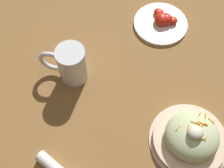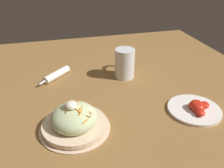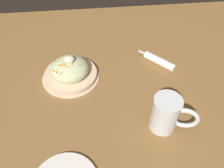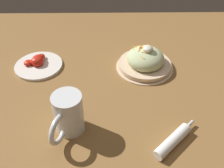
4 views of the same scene
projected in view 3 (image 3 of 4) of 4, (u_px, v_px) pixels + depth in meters
ground_plane at (126, 106)px, 0.83m from camera, size 1.43×1.43×0.00m
salad_plate at (70, 71)px, 0.91m from camera, size 0.23×0.23×0.10m
beer_mug at (166, 115)px, 0.73m from camera, size 0.15×0.09×0.13m
napkin_roll at (159, 61)px, 0.97m from camera, size 0.14×0.15×0.03m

